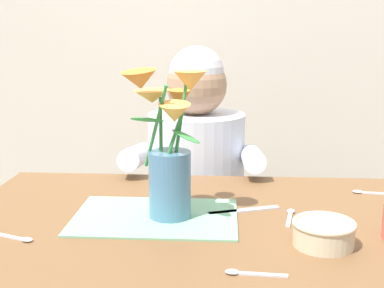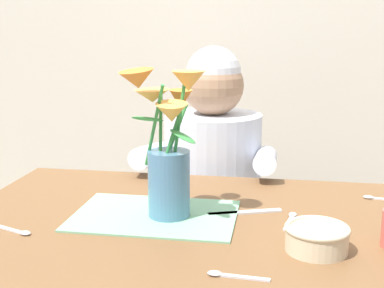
{
  "view_description": "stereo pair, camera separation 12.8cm",
  "coord_description": "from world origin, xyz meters",
  "px_view_note": "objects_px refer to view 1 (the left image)",
  "views": [
    {
      "loc": [
        0.06,
        -1.2,
        1.2
      ],
      "look_at": [
        -0.02,
        0.05,
        0.92
      ],
      "focal_mm": 49.46,
      "sensor_mm": 36.0,
      "label": 1
    },
    {
      "loc": [
        0.19,
        -1.18,
        1.2
      ],
      "look_at": [
        -0.02,
        0.05,
        0.92
      ],
      "focal_mm": 49.46,
      "sensor_mm": 36.0,
      "label": 2
    }
  ],
  "objects_px": {
    "flower_vase": "(169,148)",
    "ceramic_bowl": "(324,232)",
    "dinner_knife": "(244,210)",
    "seated_person": "(196,206)"
  },
  "relations": [
    {
      "from": "seated_person",
      "to": "ceramic_bowl",
      "type": "bearing_deg",
      "value": -63.81
    },
    {
      "from": "ceramic_bowl",
      "to": "seated_person",
      "type": "bearing_deg",
      "value": 112.98
    },
    {
      "from": "seated_person",
      "to": "ceramic_bowl",
      "type": "height_order",
      "value": "seated_person"
    },
    {
      "from": "seated_person",
      "to": "dinner_knife",
      "type": "distance_m",
      "value": 0.59
    },
    {
      "from": "seated_person",
      "to": "flower_vase",
      "type": "height_order",
      "value": "seated_person"
    },
    {
      "from": "flower_vase",
      "to": "ceramic_bowl",
      "type": "bearing_deg",
      "value": -22.04
    },
    {
      "from": "ceramic_bowl",
      "to": "flower_vase",
      "type": "bearing_deg",
      "value": 157.96
    },
    {
      "from": "flower_vase",
      "to": "dinner_knife",
      "type": "distance_m",
      "value": 0.26
    },
    {
      "from": "ceramic_bowl",
      "to": "dinner_knife",
      "type": "distance_m",
      "value": 0.26
    },
    {
      "from": "seated_person",
      "to": "ceramic_bowl",
      "type": "xyz_separation_m",
      "value": [
        0.31,
        -0.74,
        0.21
      ]
    }
  ]
}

